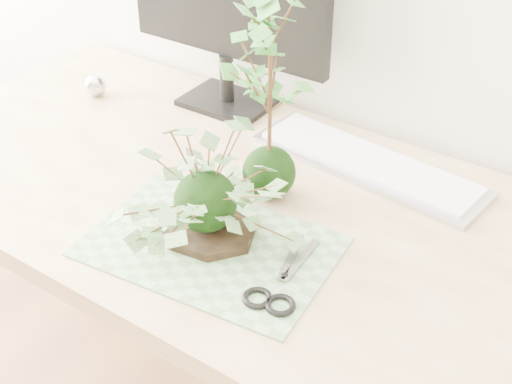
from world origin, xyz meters
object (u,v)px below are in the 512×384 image
ivy_kokedama (204,176)px  maple_kokedama (271,50)px  desk (271,248)px  keyboard (368,163)px

ivy_kokedama → maple_kokedama: 0.23m
ivy_kokedama → desk: bearing=69.0°
maple_kokedama → keyboard: maple_kokedama is taller
desk → ivy_kokedama: (-0.05, -0.13, 0.21)m
desk → keyboard: 0.25m
desk → ivy_kokedama: ivy_kokedama is taller
desk → maple_kokedama: 0.37m
desk → keyboard: (0.08, 0.22, 0.10)m
ivy_kokedama → maple_kokedama: (0.02, 0.16, 0.16)m
desk → keyboard: size_ratio=3.29×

